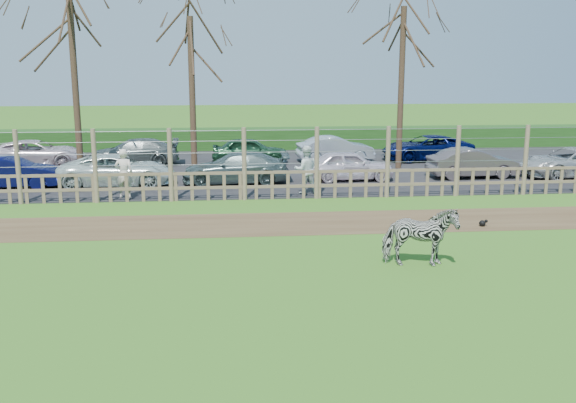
{
  "coord_description": "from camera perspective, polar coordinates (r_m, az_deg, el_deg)",
  "views": [
    {
      "loc": [
        -0.48,
        -13.74,
        4.62
      ],
      "look_at": [
        1.0,
        2.5,
        1.1
      ],
      "focal_mm": 40.0,
      "sensor_mm": 36.0,
      "label": 1
    }
  ],
  "objects": [
    {
      "name": "ground",
      "position": [
        14.51,
        -3.06,
        -6.41
      ],
      "size": [
        120.0,
        120.0,
        0.0
      ],
      "primitive_type": "plane",
      "color": "#54A43A",
      "rests_on": "ground"
    },
    {
      "name": "dirt_strip",
      "position": [
        18.82,
        -3.59,
        -2.04
      ],
      "size": [
        34.0,
        2.8,
        0.01
      ],
      "primitive_type": "cube",
      "color": "brown",
      "rests_on": "ground"
    },
    {
      "name": "asphalt",
      "position": [
        28.62,
        -4.19,
        2.9
      ],
      "size": [
        44.0,
        13.0,
        0.04
      ],
      "primitive_type": "cube",
      "color": "#232326",
      "rests_on": "ground"
    },
    {
      "name": "hedge",
      "position": [
        35.48,
        -4.42,
        5.56
      ],
      "size": [
        46.0,
        2.0,
        1.1
      ],
      "primitive_type": "cube",
      "color": "#1E4716",
      "rests_on": "ground"
    },
    {
      "name": "fence",
      "position": [
        22.08,
        -3.89,
        2.2
      ],
      "size": [
        30.16,
        0.16,
        2.5
      ],
      "color": "brown",
      "rests_on": "ground"
    },
    {
      "name": "tree_left",
      "position": [
        26.94,
        -18.67,
        13.68
      ],
      "size": [
        4.8,
        4.8,
        7.88
      ],
      "color": "#3D2B1E",
      "rests_on": "ground"
    },
    {
      "name": "tree_mid",
      "position": [
        27.29,
        -8.61,
        12.57
      ],
      "size": [
        4.8,
        4.8,
        6.83
      ],
      "color": "#3D2B1E",
      "rests_on": "ground"
    },
    {
      "name": "tree_right",
      "position": [
        28.74,
        10.15,
        13.24
      ],
      "size": [
        4.8,
        4.8,
        7.35
      ],
      "color": "#3D2B1E",
      "rests_on": "ground"
    },
    {
      "name": "zebra",
      "position": [
        15.11,
        11.63,
        -3.08
      ],
      "size": [
        1.77,
        0.98,
        1.42
      ],
      "primitive_type": "imported",
      "rotation": [
        0.0,
        0.0,
        1.44
      ],
      "color": "gray",
      "rests_on": "ground"
    },
    {
      "name": "visitor_a",
      "position": [
        22.82,
        -14.37,
        2.42
      ],
      "size": [
        0.66,
        0.47,
        1.72
      ],
      "primitive_type": "imported",
      "rotation": [
        0.0,
        0.0,
        3.05
      ],
      "color": "beige",
      "rests_on": "asphalt"
    },
    {
      "name": "visitor_b",
      "position": [
        22.91,
        1.59,
        2.84
      ],
      "size": [
        0.86,
        0.68,
        1.72
      ],
      "primitive_type": "imported",
      "rotation": [
        0.0,
        0.0,
        3.17
      ],
      "color": "silver",
      "rests_on": "asphalt"
    },
    {
      "name": "crow",
      "position": [
        19.37,
        16.92,
        -1.85
      ],
      "size": [
        0.25,
        0.19,
        0.21
      ],
      "color": "black",
      "rests_on": "ground"
    },
    {
      "name": "car_1",
      "position": [
        26.02,
        -23.47,
        2.37
      ],
      "size": [
        3.75,
        1.61,
        1.2
      ],
      "primitive_type": "imported",
      "rotation": [
        0.0,
        0.0,
        1.67
      ],
      "color": "#0C0F47",
      "rests_on": "asphalt"
    },
    {
      "name": "car_2",
      "position": [
        25.21,
        -14.93,
        2.68
      ],
      "size": [
        4.41,
        2.2,
        1.2
      ],
      "primitive_type": "imported",
      "rotation": [
        0.0,
        0.0,
        1.62
      ],
      "color": "white",
      "rests_on": "asphalt"
    },
    {
      "name": "car_3",
      "position": [
        25.04,
        -4.68,
        3.0
      ],
      "size": [
        4.16,
        1.74,
        1.2
      ],
      "primitive_type": "imported",
      "rotation": [
        0.0,
        0.0,
        4.7
      ],
      "color": "#516765",
      "rests_on": "asphalt"
    },
    {
      "name": "car_4",
      "position": [
        25.75,
        5.46,
        3.23
      ],
      "size": [
        3.55,
        1.5,
        1.2
      ],
      "primitive_type": "imported",
      "rotation": [
        0.0,
        0.0,
        1.59
      ],
      "color": "white",
      "rests_on": "asphalt"
    },
    {
      "name": "car_5",
      "position": [
        27.27,
        16.11,
        3.31
      ],
      "size": [
        3.7,
        1.45,
        1.2
      ],
      "primitive_type": "imported",
      "rotation": [
        0.0,
        0.0,
        1.62
      ],
      "color": "#5F5659",
      "rests_on": "asphalt"
    },
    {
      "name": "car_6",
      "position": [
        28.82,
        23.89,
        3.2
      ],
      "size": [
        4.52,
        2.48,
        1.2
      ],
      "primitive_type": "imported",
      "rotation": [
        0.0,
        0.0,
        4.83
      ],
      "color": "beige",
      "rests_on": "asphalt"
    },
    {
      "name": "car_8",
      "position": [
        31.19,
        -21.47,
        4.0
      ],
      "size": [
        4.5,
        2.44,
        1.2
      ],
      "primitive_type": "imported",
      "rotation": [
        0.0,
        0.0,
        1.68
      ],
      "color": "silver",
      "rests_on": "asphalt"
    },
    {
      "name": "car_9",
      "position": [
        30.28,
        -13.58,
        4.29
      ],
      "size": [
        4.24,
        1.97,
        1.2
      ],
      "primitive_type": "imported",
      "rotation": [
        0.0,
        0.0,
        4.78
      ],
      "color": "slate",
      "rests_on": "asphalt"
    },
    {
      "name": "car_10",
      "position": [
        30.1,
        -3.41,
        4.56
      ],
      "size": [
        3.53,
        1.44,
        1.2
      ],
      "primitive_type": "imported",
      "rotation": [
        0.0,
        0.0,
        1.58
      ],
      "color": "#255534",
      "rests_on": "asphalt"
    },
    {
      "name": "car_11",
      "position": [
        30.67,
        4.22,
        4.69
      ],
      "size": [
        3.75,
        1.61,
        1.2
      ],
      "primitive_type": "imported",
      "rotation": [
        0.0,
        0.0,
        1.67
      ],
      "color": "#ACB7C3",
      "rests_on": "asphalt"
    },
    {
      "name": "car_12",
      "position": [
        31.66,
        12.24,
        4.68
      ],
      "size": [
        4.45,
        2.29,
        1.2
      ],
      "primitive_type": "imported",
      "rotation": [
        0.0,
        0.0,
        4.78
      ],
      "color": "#060E43",
      "rests_on": "asphalt"
    }
  ]
}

